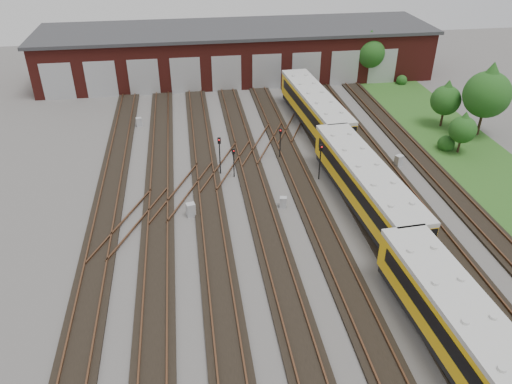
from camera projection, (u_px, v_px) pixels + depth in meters
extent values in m
plane|color=#494644|center=(306.00, 259.00, 33.86)|extent=(120.00, 120.00, 0.00)
cube|color=black|center=(93.00, 279.00, 32.05)|extent=(2.40, 70.00, 0.18)
cube|color=brown|center=(81.00, 278.00, 31.87)|extent=(0.10, 70.00, 0.15)
cube|color=brown|center=(104.00, 276.00, 32.05)|extent=(0.10, 70.00, 0.15)
cube|color=black|center=(156.00, 273.00, 32.55)|extent=(2.40, 70.00, 0.18)
cube|color=brown|center=(145.00, 272.00, 32.38)|extent=(0.10, 70.00, 0.15)
cube|color=brown|center=(167.00, 270.00, 32.56)|extent=(0.10, 70.00, 0.15)
cube|color=black|center=(218.00, 267.00, 33.06)|extent=(2.40, 70.00, 0.18)
cube|color=brown|center=(207.00, 266.00, 32.88)|extent=(0.10, 70.00, 0.15)
cube|color=brown|center=(228.00, 264.00, 33.06)|extent=(0.10, 70.00, 0.15)
cube|color=black|center=(277.00, 261.00, 33.56)|extent=(2.40, 70.00, 0.18)
cube|color=brown|center=(266.00, 260.00, 33.39)|extent=(0.10, 70.00, 0.15)
cube|color=brown|center=(287.00, 258.00, 33.57)|extent=(0.10, 70.00, 0.15)
cube|color=black|center=(334.00, 256.00, 34.07)|extent=(2.40, 70.00, 0.18)
cube|color=brown|center=(324.00, 255.00, 33.89)|extent=(0.10, 70.00, 0.15)
cube|color=brown|center=(345.00, 253.00, 34.07)|extent=(0.10, 70.00, 0.15)
cube|color=black|center=(390.00, 250.00, 34.57)|extent=(2.40, 70.00, 0.18)
cube|color=brown|center=(380.00, 249.00, 34.40)|extent=(0.10, 70.00, 0.15)
cube|color=brown|center=(400.00, 248.00, 34.58)|extent=(0.10, 70.00, 0.15)
cube|color=black|center=(444.00, 245.00, 35.08)|extent=(2.40, 70.00, 0.18)
cube|color=brown|center=(435.00, 244.00, 34.90)|extent=(0.10, 70.00, 0.15)
cube|color=brown|center=(454.00, 242.00, 35.08)|extent=(0.10, 70.00, 0.15)
cube|color=black|center=(497.00, 240.00, 35.58)|extent=(2.40, 70.00, 0.18)
cube|color=brown|center=(488.00, 239.00, 35.41)|extent=(0.10, 70.00, 0.15)
cube|color=brown|center=(507.00, 237.00, 35.59)|extent=(0.10, 70.00, 0.15)
cube|color=brown|center=(183.00, 190.00, 41.18)|extent=(5.40, 9.62, 0.15)
cube|color=brown|center=(227.00, 164.00, 45.07)|extent=(5.40, 9.62, 0.15)
cube|color=brown|center=(263.00, 143.00, 48.96)|extent=(5.40, 9.62, 0.15)
cube|color=brown|center=(131.00, 222.00, 37.29)|extent=(5.40, 9.62, 0.15)
cube|color=brown|center=(295.00, 124.00, 52.85)|extent=(5.40, 9.62, 0.15)
cube|color=#591B16|center=(237.00, 53.00, 66.15)|extent=(50.00, 12.00, 6.00)
cube|color=#333335|center=(237.00, 29.00, 64.52)|extent=(51.00, 12.50, 0.40)
cube|color=#ABADB0|center=(58.00, 82.00, 58.70)|extent=(3.60, 0.12, 4.40)
cube|color=#ABADB0|center=(101.00, 80.00, 59.33)|extent=(3.60, 0.12, 4.40)
cube|color=#ABADB0|center=(144.00, 78.00, 59.96)|extent=(3.60, 0.12, 4.40)
cube|color=#ABADB0|center=(186.00, 76.00, 60.59)|extent=(3.60, 0.12, 4.40)
cube|color=#ABADB0|center=(227.00, 74.00, 61.22)|extent=(3.60, 0.12, 4.40)
cube|color=#ABADB0|center=(267.00, 72.00, 61.85)|extent=(3.60, 0.12, 4.40)
cube|color=#ABADB0|center=(306.00, 70.00, 62.48)|extent=(3.60, 0.12, 4.40)
cube|color=#ABADB0|center=(345.00, 68.00, 63.11)|extent=(3.60, 0.12, 4.40)
cube|color=#ABADB0|center=(382.00, 66.00, 63.75)|extent=(3.60, 0.12, 4.40)
cube|color=#274E1A|center=(486.00, 170.00, 44.71)|extent=(8.00, 55.00, 0.05)
cube|color=black|center=(466.00, 362.00, 25.66)|extent=(3.48, 16.27, 0.65)
cube|color=#FDAC0D|center=(472.00, 342.00, 24.88)|extent=(3.80, 16.29, 2.37)
cube|color=beige|center=(479.00, 323.00, 24.18)|extent=(3.91, 16.30, 0.32)
cube|color=black|center=(448.00, 343.00, 24.49)|extent=(0.95, 14.19, 0.91)
cube|color=black|center=(499.00, 334.00, 24.99)|extent=(0.95, 14.19, 0.91)
cube|color=black|center=(363.00, 200.00, 39.20)|extent=(3.48, 16.27, 0.65)
cube|color=#FDAC0D|center=(366.00, 183.00, 38.42)|extent=(3.80, 16.29, 2.37)
cube|color=beige|center=(368.00, 168.00, 37.72)|extent=(3.91, 16.30, 0.32)
cube|color=black|center=(348.00, 182.00, 38.02)|extent=(0.95, 14.19, 0.91)
cube|color=black|center=(383.00, 178.00, 38.53)|extent=(0.95, 14.19, 0.91)
cube|color=black|center=(314.00, 120.00, 52.74)|extent=(3.48, 16.27, 0.65)
cube|color=#FDAC0D|center=(314.00, 107.00, 51.95)|extent=(3.80, 16.29, 2.37)
cube|color=beige|center=(315.00, 94.00, 51.26)|extent=(3.91, 16.30, 0.32)
cube|color=black|center=(301.00, 105.00, 51.56)|extent=(0.95, 14.19, 0.91)
cube|color=black|center=(328.00, 103.00, 52.07)|extent=(0.95, 14.19, 0.91)
cylinder|color=black|center=(234.00, 165.00, 43.05)|extent=(0.09, 0.09, 2.26)
cube|color=black|center=(234.00, 151.00, 42.35)|extent=(0.24, 0.17, 0.45)
sphere|color=red|center=(234.00, 151.00, 42.23)|extent=(0.11, 0.11, 0.11)
cylinder|color=black|center=(280.00, 146.00, 46.00)|extent=(0.10, 0.10, 2.54)
cube|color=black|center=(280.00, 131.00, 45.21)|extent=(0.28, 0.21, 0.50)
sphere|color=red|center=(281.00, 130.00, 45.07)|extent=(0.12, 0.12, 0.12)
cylinder|color=black|center=(220.00, 159.00, 43.43)|extent=(0.11, 0.11, 2.92)
cube|color=black|center=(219.00, 141.00, 42.54)|extent=(0.29, 0.19, 0.54)
sphere|color=red|center=(219.00, 140.00, 42.39)|extent=(0.13, 0.13, 0.13)
cylinder|color=black|center=(320.00, 165.00, 42.60)|extent=(0.11, 0.11, 2.75)
cube|color=black|center=(321.00, 148.00, 41.75)|extent=(0.31, 0.25, 0.53)
sphere|color=red|center=(321.00, 147.00, 41.61)|extent=(0.13, 0.13, 0.13)
cube|color=#A8AAAD|center=(191.00, 210.00, 38.14)|extent=(0.76, 0.68, 1.09)
cube|color=#A8AAAD|center=(139.00, 122.00, 52.79)|extent=(0.66, 0.59, 0.94)
cube|color=#A8AAAD|center=(283.00, 202.00, 39.23)|extent=(0.64, 0.58, 0.90)
cube|color=#A8AAAD|center=(316.00, 116.00, 54.30)|extent=(0.61, 0.53, 0.93)
cube|color=#A8AAAD|center=(399.00, 161.00, 45.08)|extent=(0.80, 0.74, 1.06)
cylinder|color=black|center=(367.00, 74.00, 65.02)|extent=(0.26, 0.26, 2.06)
sphere|color=#1C4915|center=(369.00, 52.00, 63.60)|extent=(4.01, 4.01, 4.01)
cone|color=#1C4915|center=(371.00, 41.00, 62.85)|extent=(3.44, 3.44, 2.86)
cylinder|color=black|center=(442.00, 119.00, 52.62)|extent=(0.24, 0.24, 1.58)
sphere|color=#1C4915|center=(446.00, 100.00, 51.53)|extent=(3.07, 3.07, 3.07)
cone|color=#1C4915|center=(448.00, 90.00, 50.96)|extent=(2.63, 2.63, 2.20)
cylinder|color=black|center=(480.00, 124.00, 50.55)|extent=(0.27, 0.27, 2.36)
sphere|color=#1C4915|center=(487.00, 95.00, 48.93)|extent=(4.58, 4.58, 4.58)
cone|color=#1C4915|center=(491.00, 78.00, 48.08)|extent=(3.93, 3.93, 3.27)
cylinder|color=black|center=(459.00, 146.00, 47.33)|extent=(0.21, 0.21, 1.31)
sphere|color=#1C4915|center=(463.00, 130.00, 46.43)|extent=(2.54, 2.54, 2.54)
cone|color=#1C4915|center=(465.00, 121.00, 45.96)|extent=(2.18, 2.18, 1.81)
sphere|color=#1C4915|center=(447.00, 141.00, 47.91)|extent=(1.63, 1.63, 1.63)
sphere|color=#1C4915|center=(402.00, 79.00, 64.26)|extent=(1.37, 1.37, 1.37)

